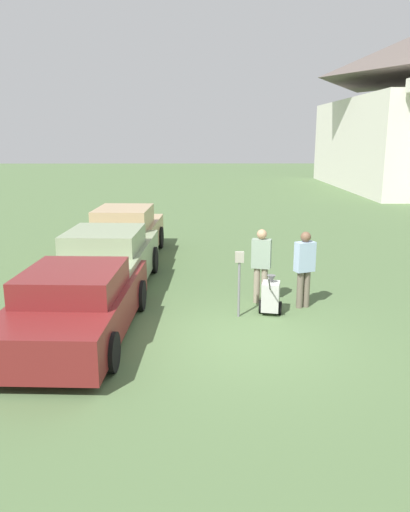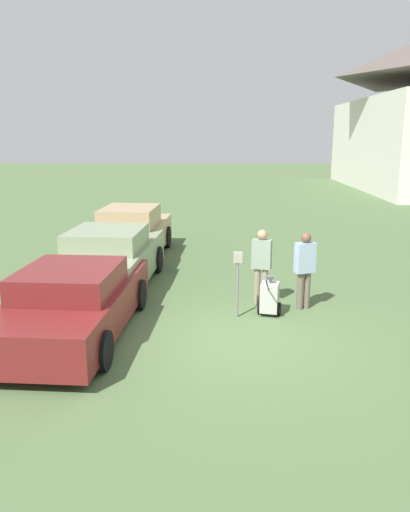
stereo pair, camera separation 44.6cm
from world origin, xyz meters
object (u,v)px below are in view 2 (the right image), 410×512
object	(u,v)px
person_supervisor	(305,266)
equipment_cart	(270,297)
parking_meter	(238,272)
person_worker	(261,262)
parked_car_tan	(132,234)
parked_car_sage	(110,260)
parked_car_maroon	(74,302)

from	to	relation	value
person_supervisor	equipment_cart	distance (m)	1.04
parking_meter	person_supervisor	bearing A→B (deg)	21.54
person_worker	equipment_cart	bearing A→B (deg)	114.77
parked_car_tan	person_supervisor	xyz separation A→B (m)	(4.54, -4.50, 0.23)
parked_car_tan	parking_meter	xyz separation A→B (m)	(3.08, -5.07, 0.23)
parked_car_sage	equipment_cart	xyz separation A→B (m)	(3.77, -1.83, -0.32)
parked_car_maroon	person_worker	size ratio (longest dim) A/B	2.81
person_worker	person_supervisor	xyz separation A→B (m)	(0.90, -0.30, 0.00)
parking_meter	equipment_cart	world-z (taller)	parking_meter
parked_car_maroon	parked_car_tan	distance (m)	6.09
person_worker	parking_meter	bearing A→B (deg)	71.97
person_worker	equipment_cart	world-z (taller)	person_worker
person_worker	parked_car_sage	bearing A→B (deg)	-2.90
parked_car_tan	parking_meter	world-z (taller)	parked_car_tan
parked_car_tan	parked_car_sage	bearing A→B (deg)	-87.63
person_supervisor	parked_car_maroon	bearing A→B (deg)	-2.25
parked_car_sage	parked_car_tan	size ratio (longest dim) A/B	0.99
person_supervisor	equipment_cart	size ratio (longest dim) A/B	1.68
parked_car_tan	person_worker	bearing A→B (deg)	-46.74
parked_car_sage	person_supervisor	xyz separation A→B (m)	(4.54, -1.42, 0.25)
parking_meter	parked_car_sage	bearing A→B (deg)	147.08
equipment_cart	parking_meter	bearing A→B (deg)	-154.24
parked_car_tan	parking_meter	size ratio (longest dim) A/B	3.51
equipment_cart	person_supervisor	bearing A→B (deg)	40.00
parked_car_maroon	parked_car_sage	xyz separation A→B (m)	(0.00, 3.02, 0.07)
person_worker	parked_car_tan	bearing A→B (deg)	-34.84
parked_car_tan	parked_car_maroon	bearing A→B (deg)	-87.64
parking_meter	parked_car_tan	bearing A→B (deg)	121.30
parked_car_tan	equipment_cart	bearing A→B (deg)	-50.12
parking_meter	person_worker	xyz separation A→B (m)	(0.55, 0.87, -0.01)
equipment_cart	parked_car_tan	bearing A→B (deg)	139.63
parked_car_sage	parked_car_tan	distance (m)	3.07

